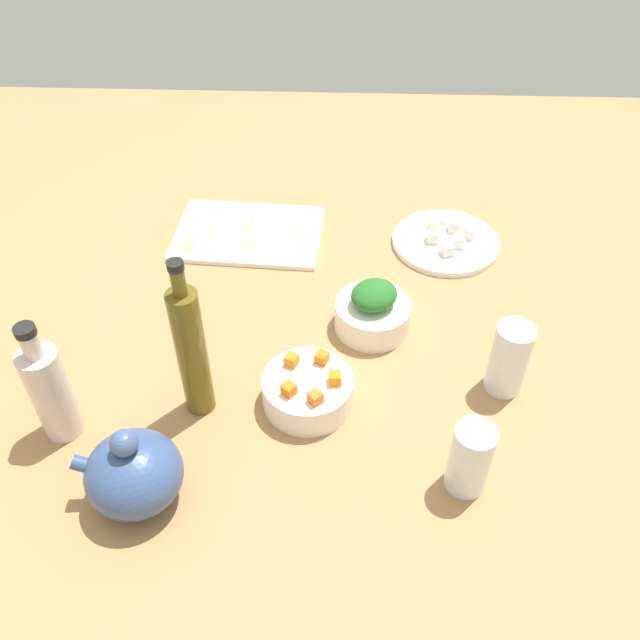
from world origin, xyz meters
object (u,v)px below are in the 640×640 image
at_px(bowl_carrots, 308,391).
at_px(bottle_0, 191,351).
at_px(bottle_1, 50,391).
at_px(drinking_glass_0, 470,459).
at_px(teapot, 134,473).
at_px(cutting_board, 249,233).
at_px(bowl_greens, 373,316).
at_px(plate_tofu, 445,242).
at_px(drinking_glass_1, 509,359).

xyz_separation_m(bowl_carrots, bottle_0, (0.16, 0.01, 0.10)).
relative_size(bottle_1, drinking_glass_0, 1.83).
distance_m(bottle_0, drinking_glass_0, 0.41).
relative_size(teapot, drinking_glass_0, 1.27).
height_order(cutting_board, bottle_1, bottle_1).
relative_size(cutting_board, bowl_greens, 2.23).
distance_m(cutting_board, plate_tofu, 0.39).
bearing_deg(plate_tofu, teapot, 51.20).
bearing_deg(bottle_0, drinking_glass_1, -173.07).
distance_m(bowl_carrots, drinking_glass_1, 0.31).
distance_m(cutting_board, bowl_carrots, 0.45).
height_order(cutting_board, plate_tofu, plate_tofu).
bearing_deg(bottle_1, bowl_greens, -152.85).
bearing_deg(cutting_board, teapot, 82.54).
xyz_separation_m(bottle_0, drinking_glass_1, (-0.47, -0.06, -0.06)).
bearing_deg(plate_tofu, bowl_greens, 58.12).
xyz_separation_m(bowl_greens, bottle_1, (0.46, 0.24, 0.06)).
relative_size(bowl_greens, bottle_1, 0.61).
bearing_deg(drinking_glass_1, teapot, 22.68).
xyz_separation_m(bowl_carrots, bottle_1, (0.36, 0.07, 0.06)).
height_order(bottle_1, drinking_glass_0, bottle_1).
bearing_deg(drinking_glass_1, cutting_board, -40.46).
distance_m(plate_tofu, drinking_glass_0, 0.55).
xyz_separation_m(bowl_greens, teapot, (0.32, 0.35, 0.03)).
bearing_deg(cutting_board, drinking_glass_1, 139.54).
bearing_deg(plate_tofu, bowl_carrots, 58.62).
bearing_deg(drinking_glass_0, drinking_glass_1, -113.89).
bearing_deg(drinking_glass_0, bottle_0, -17.73).
relative_size(cutting_board, bottle_1, 1.37).
bearing_deg(bowl_carrots, bowl_greens, -120.67).
xyz_separation_m(bowl_greens, drinking_glass_1, (-0.20, 0.13, 0.04)).
distance_m(plate_tofu, bottle_1, 0.78).
bearing_deg(bottle_1, bowl_carrots, -169.73).
relative_size(bowl_greens, drinking_glass_0, 1.12).
relative_size(bowl_carrots, drinking_glass_1, 1.11).
height_order(cutting_board, bowl_greens, bowl_greens).
height_order(bowl_greens, bottle_0, bottle_0).
relative_size(bottle_0, drinking_glass_0, 2.45).
bearing_deg(bowl_greens, teapot, 47.09).
bearing_deg(bowl_carrots, teapot, 38.46).
bearing_deg(bottle_1, drinking_glass_0, 173.00).
distance_m(cutting_board, bottle_1, 0.55).
xyz_separation_m(bottle_0, bottle_1, (0.20, 0.05, -0.03)).
xyz_separation_m(cutting_board, drinking_glass_1, (-0.45, 0.38, 0.06)).
bearing_deg(cutting_board, bowl_carrots, 108.42).
xyz_separation_m(bowl_greens, bowl_carrots, (0.10, 0.17, -0.00)).
distance_m(plate_tofu, bottle_0, 0.61).
distance_m(bowl_greens, bottle_0, 0.34).
bearing_deg(drinking_glass_0, plate_tofu, -92.71).
height_order(drinking_glass_0, drinking_glass_1, drinking_glass_1).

